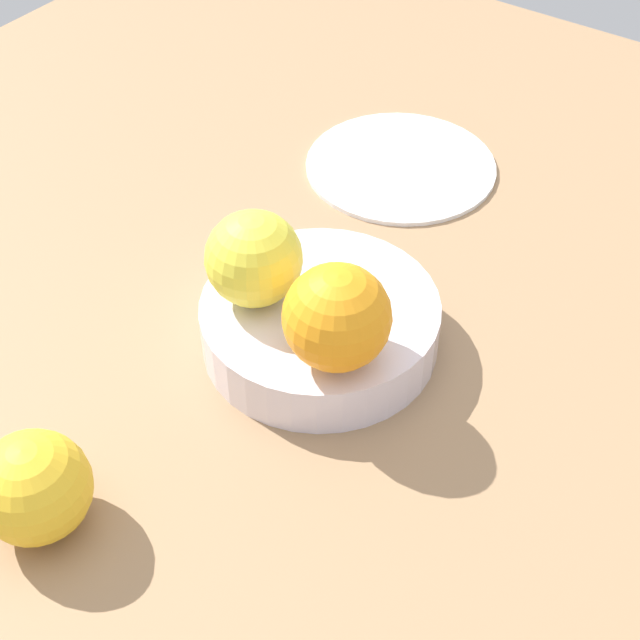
{
  "coord_description": "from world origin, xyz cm",
  "views": [
    {
      "loc": [
        26.66,
        -37.87,
        47.29
      ],
      "look_at": [
        0.0,
        0.0,
        2.24
      ],
      "focal_mm": 52.7,
      "sensor_mm": 36.0,
      "label": 1
    }
  ],
  "objects_px": {
    "fruit_bowl": "(320,325)",
    "side_plate": "(401,164)",
    "orange_in_bowl_0": "(254,259)",
    "orange_in_bowl_1": "(337,317)",
    "orange_loose_0": "(34,487)"
  },
  "relations": [
    {
      "from": "orange_in_bowl_1",
      "to": "orange_loose_0",
      "type": "xyz_separation_m",
      "value": [
        -0.08,
        -0.18,
        -0.04
      ]
    },
    {
      "from": "fruit_bowl",
      "to": "side_plate",
      "type": "xyz_separation_m",
      "value": [
        -0.07,
        0.21,
        -0.01
      ]
    },
    {
      "from": "fruit_bowl",
      "to": "orange_in_bowl_0",
      "type": "relative_size",
      "value": 2.51
    },
    {
      "from": "orange_in_bowl_0",
      "to": "fruit_bowl",
      "type": "bearing_deg",
      "value": 23.42
    },
    {
      "from": "fruit_bowl",
      "to": "orange_in_bowl_1",
      "type": "distance_m",
      "value": 0.07
    },
    {
      "from": "orange_in_bowl_0",
      "to": "orange_in_bowl_1",
      "type": "distance_m",
      "value": 0.08
    },
    {
      "from": "fruit_bowl",
      "to": "orange_in_bowl_1",
      "type": "height_order",
      "value": "orange_in_bowl_1"
    },
    {
      "from": "side_plate",
      "to": "orange_in_bowl_0",
      "type": "bearing_deg",
      "value": -84.05
    },
    {
      "from": "fruit_bowl",
      "to": "orange_loose_0",
      "type": "bearing_deg",
      "value": -102.6
    },
    {
      "from": "orange_in_bowl_0",
      "to": "side_plate",
      "type": "distance_m",
      "value": 0.24
    },
    {
      "from": "orange_in_bowl_1",
      "to": "side_plate",
      "type": "xyz_separation_m",
      "value": [
        -0.1,
        0.25,
        -0.07
      ]
    },
    {
      "from": "orange_in_bowl_1",
      "to": "orange_loose_0",
      "type": "height_order",
      "value": "orange_in_bowl_1"
    },
    {
      "from": "orange_in_bowl_0",
      "to": "orange_loose_0",
      "type": "relative_size",
      "value": 0.98
    },
    {
      "from": "orange_in_bowl_1",
      "to": "orange_loose_0",
      "type": "distance_m",
      "value": 0.2
    },
    {
      "from": "orange_in_bowl_0",
      "to": "orange_in_bowl_1",
      "type": "relative_size",
      "value": 0.95
    }
  ]
}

